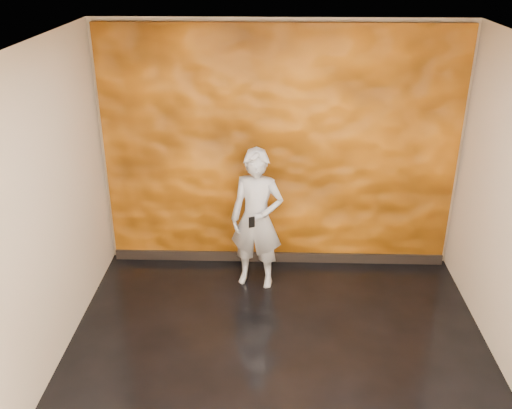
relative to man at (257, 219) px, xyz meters
name	(u,v)px	position (x,y,z in m)	size (l,w,h in m)	color
room	(281,232)	(0.24, -1.46, 0.61)	(4.02, 4.02, 2.81)	black
feature_wall	(280,152)	(0.24, 0.50, 0.59)	(3.90, 0.06, 2.75)	orange
baseboard	(278,257)	(0.24, 0.46, -0.73)	(3.90, 0.04, 0.12)	black
man	(257,219)	(0.00, 0.00, 0.00)	(0.57, 0.38, 1.57)	#90949E
phone	(252,222)	(-0.04, -0.24, 0.09)	(0.06, 0.01, 0.12)	black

